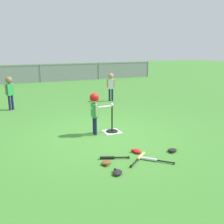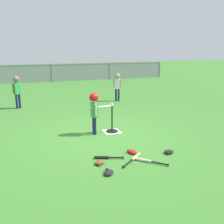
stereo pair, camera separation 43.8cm
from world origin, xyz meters
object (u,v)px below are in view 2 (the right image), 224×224
(fielder_deep_center, at_px, (117,83))
(glove_outfield_drop, at_px, (169,152))
(batter_child, at_px, (94,105))
(batting_tee, at_px, (112,128))
(baseball_on_tee, at_px, (112,105))
(spare_bat_wood, at_px, (134,158))
(glove_near_bats, at_px, (100,162))
(spare_bat_black, at_px, (105,157))
(fielder_near_left, at_px, (17,88))
(glove_tossed_aside, at_px, (109,172))
(spare_bat_silver, at_px, (147,161))
(glove_by_plate, at_px, (132,152))

(fielder_deep_center, relative_size, glove_outfield_drop, 5.18)
(batter_child, xyz_separation_m, glove_outfield_drop, (1.16, -1.75, -0.75))
(batting_tee, distance_m, baseball_on_tee, 0.64)
(spare_bat_wood, distance_m, glove_near_bats, 0.72)
(spare_bat_black, bearing_deg, spare_bat_wood, -22.38)
(fielder_near_left, height_order, glove_tossed_aside, fielder_near_left)
(baseball_on_tee, distance_m, glove_outfield_drop, 2.02)
(spare_bat_silver, bearing_deg, fielder_deep_center, 74.92)
(batter_child, distance_m, glove_tossed_aside, 2.34)
(baseball_on_tee, relative_size, spare_bat_wood, 0.13)
(spare_bat_wood, bearing_deg, spare_bat_black, 157.62)
(baseball_on_tee, bearing_deg, spare_bat_black, -114.61)
(batter_child, bearing_deg, spare_bat_wood, -79.42)
(batting_tee, height_order, glove_tossed_aside, batting_tee)
(batting_tee, relative_size, spare_bat_wood, 1.22)
(glove_by_plate, bearing_deg, glove_outfield_drop, -19.81)
(glove_outfield_drop, bearing_deg, spare_bat_silver, -161.04)
(batter_child, relative_size, spare_bat_black, 1.87)
(glove_near_bats, bearing_deg, fielder_deep_center, 65.94)
(batter_child, distance_m, fielder_near_left, 4.18)
(fielder_near_left, xyz_separation_m, spare_bat_black, (1.67, -5.27, -0.75))
(spare_bat_silver, relative_size, glove_outfield_drop, 2.32)
(spare_bat_silver, xyz_separation_m, spare_bat_wood, (-0.18, 0.20, 0.00))
(spare_bat_silver, relative_size, glove_near_bats, 1.96)
(batter_child, distance_m, glove_outfield_drop, 2.23)
(batting_tee, relative_size, baseball_on_tee, 9.67)
(fielder_near_left, xyz_separation_m, glove_by_plate, (2.32, -5.21, -0.74))
(fielder_deep_center, height_order, glove_by_plate, fielder_deep_center)
(spare_bat_silver, xyz_separation_m, glove_near_bats, (-0.90, 0.23, 0.01))
(batting_tee, xyz_separation_m, spare_bat_black, (-0.72, -1.56, -0.09))
(batting_tee, distance_m, glove_tossed_aside, 2.36)
(batting_tee, height_order, glove_near_bats, batting_tee)
(spare_bat_wood, bearing_deg, glove_near_bats, 177.18)
(spare_bat_silver, relative_size, glove_by_plate, 2.22)
(glove_outfield_drop, bearing_deg, batter_child, 123.61)
(glove_outfield_drop, bearing_deg, fielder_deep_center, 80.80)
(glove_near_bats, height_order, glove_tossed_aside, same)
(batter_child, xyz_separation_m, glove_by_plate, (0.42, -1.48, -0.75))
(batter_child, bearing_deg, fielder_near_left, 116.98)
(batting_tee, height_order, batter_child, batter_child)
(batting_tee, relative_size, glove_tossed_aside, 2.66)
(fielder_near_left, xyz_separation_m, glove_outfield_drop, (3.06, -5.47, -0.74))
(batting_tee, distance_m, spare_bat_black, 1.72)
(glove_outfield_drop, bearing_deg, glove_near_bats, 179.67)
(fielder_near_left, bearing_deg, spare_bat_wood, -67.94)
(batter_child, distance_m, spare_bat_silver, 2.17)
(spare_bat_black, bearing_deg, fielder_near_left, 107.58)
(fielder_deep_center, height_order, glove_tossed_aside, fielder_deep_center)
(glove_near_bats, bearing_deg, glove_tossed_aside, -85.74)
(spare_bat_black, xyz_separation_m, glove_by_plate, (0.65, 0.06, 0.01))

